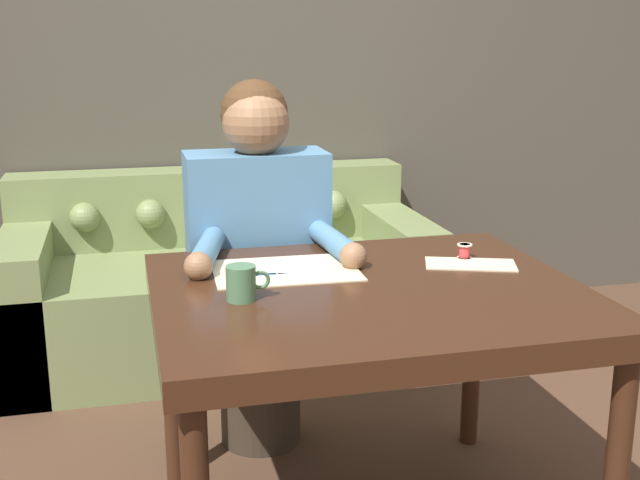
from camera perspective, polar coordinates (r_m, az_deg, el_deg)
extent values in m
cube|color=#474238|center=(3.91, -5.78, 13.00)|extent=(8.00, 0.06, 2.60)
cube|color=#381E11|center=(2.15, 3.48, -4.25)|extent=(1.14, 0.96, 0.07)
cylinder|color=#381E11|center=(2.17, 20.29, -15.73)|extent=(0.06, 0.06, 0.67)
cylinder|color=#381E11|center=(2.59, -10.49, -9.95)|extent=(0.06, 0.06, 0.67)
cylinder|color=#381E11|center=(2.82, 10.79, -7.86)|extent=(0.06, 0.06, 0.67)
cube|color=olive|center=(3.61, -7.01, -4.66)|extent=(1.82, 0.87, 0.44)
cube|color=olive|center=(3.81, -7.79, 2.49)|extent=(1.82, 0.22, 0.35)
cube|color=olive|center=(3.58, -20.00, -4.24)|extent=(0.20, 0.87, 0.60)
cube|color=olive|center=(3.76, 5.29, -2.55)|extent=(0.20, 0.87, 0.60)
sphere|color=olive|center=(3.67, -16.39, 1.56)|extent=(0.13, 0.13, 0.13)
sphere|color=olive|center=(3.67, -11.97, 1.82)|extent=(0.13, 0.13, 0.13)
sphere|color=olive|center=(3.69, -7.57, 2.08)|extent=(0.13, 0.13, 0.13)
sphere|color=olive|center=(3.73, -3.24, 2.32)|extent=(0.13, 0.13, 0.13)
sphere|color=olive|center=(3.79, 0.98, 2.54)|extent=(0.13, 0.13, 0.13)
cube|color=white|center=(3.46, -4.63, -1.60)|extent=(0.36, 0.28, 0.00)
cylinder|color=#33281E|center=(2.84, -4.29, -9.77)|extent=(0.28, 0.28, 0.46)
cube|color=teal|center=(2.67, -4.50, 0.28)|extent=(0.46, 0.22, 0.56)
sphere|color=#896042|center=(2.59, -4.59, 8.31)|extent=(0.21, 0.21, 0.21)
sphere|color=#472D19|center=(2.61, -4.71, 8.96)|extent=(0.22, 0.22, 0.22)
cylinder|color=teal|center=(2.38, -8.06, -0.77)|extent=(0.15, 0.33, 0.07)
sphere|color=#896042|center=(2.23, -8.65, -1.87)|extent=(0.08, 0.08, 0.08)
cylinder|color=teal|center=(2.45, 1.07, -0.20)|extent=(0.09, 0.33, 0.07)
sphere|color=#896042|center=(2.30, 2.38, -1.17)|extent=(0.08, 0.08, 0.08)
cube|color=beige|center=(2.28, -2.47, -2.17)|extent=(0.42, 0.30, 0.00)
cube|color=beige|center=(2.38, 10.65, -1.70)|extent=(0.29, 0.21, 0.00)
cube|color=silver|center=(2.26, -1.41, -2.35)|extent=(0.13, 0.01, 0.00)
cube|color=#2D569E|center=(2.24, -4.17, -2.53)|extent=(0.09, 0.01, 0.00)
torus|color=#2D569E|center=(2.23, -5.27, -2.60)|extent=(0.04, 0.04, 0.01)
cube|color=silver|center=(2.23, -1.39, -2.52)|extent=(0.13, 0.06, 0.00)
cube|color=#2D569E|center=(2.25, -4.16, -2.42)|extent=(0.08, 0.04, 0.00)
torus|color=#2D569E|center=(2.26, -5.24, -2.37)|extent=(0.04, 0.04, 0.01)
cylinder|color=silver|center=(2.24, -3.07, -2.46)|extent=(0.01, 0.01, 0.01)
cylinder|color=#47704C|center=(2.03, -5.64, -3.07)|extent=(0.08, 0.08, 0.09)
torus|color=#47704C|center=(2.04, -4.25, -2.85)|extent=(0.05, 0.01, 0.05)
cylinder|color=red|center=(2.44, 10.24, -0.80)|extent=(0.03, 0.03, 0.04)
cylinder|color=beige|center=(2.43, 10.26, -0.33)|extent=(0.04, 0.04, 0.00)
cylinder|color=beige|center=(2.44, 10.22, -1.26)|extent=(0.04, 0.04, 0.00)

